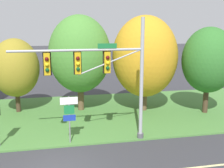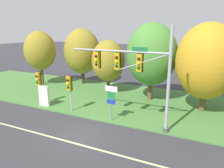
{
  "view_description": "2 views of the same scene",
  "coord_description": "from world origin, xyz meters",
  "px_view_note": "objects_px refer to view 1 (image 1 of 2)",
  "views": [
    {
      "loc": [
        0.17,
        -12.99,
        7.12
      ],
      "look_at": [
        3.55,
        3.51,
        3.45
      ],
      "focal_mm": 45.0,
      "sensor_mm": 36.0,
      "label": 1
    },
    {
      "loc": [
        7.92,
        -11.61,
        7.3
      ],
      "look_at": [
        0.26,
        4.28,
        2.7
      ],
      "focal_mm": 35.0,
      "sensor_mm": 36.0,
      "label": 2
    }
  ],
  "objects_px": {
    "tree_mid_verge": "(80,54)",
    "tree_right_far": "(208,60)",
    "traffic_signal_mast": "(103,70)",
    "tree_tall_centre": "(145,57)",
    "tree_behind_signpost": "(16,68)",
    "route_sign_post": "(69,112)"
  },
  "relations": [
    {
      "from": "tree_tall_centre",
      "to": "tree_right_far",
      "type": "distance_m",
      "value": 4.91
    },
    {
      "from": "traffic_signal_mast",
      "to": "tree_right_far",
      "type": "distance_m",
      "value": 9.77
    },
    {
      "from": "traffic_signal_mast",
      "to": "tree_right_far",
      "type": "xyz_separation_m",
      "value": [
        8.95,
        3.9,
        -0.15
      ]
    },
    {
      "from": "traffic_signal_mast",
      "to": "tree_right_far",
      "type": "bearing_deg",
      "value": 23.51
    },
    {
      "from": "route_sign_post",
      "to": "tree_right_far",
      "type": "relative_size",
      "value": 0.42
    },
    {
      "from": "route_sign_post",
      "to": "tree_right_far",
      "type": "height_order",
      "value": "tree_right_far"
    },
    {
      "from": "tree_behind_signpost",
      "to": "tree_tall_centre",
      "type": "xyz_separation_m",
      "value": [
        10.09,
        -1.55,
        0.83
      ]
    },
    {
      "from": "tree_behind_signpost",
      "to": "traffic_signal_mast",
      "type": "bearing_deg",
      "value": -50.93
    },
    {
      "from": "tree_right_far",
      "to": "traffic_signal_mast",
      "type": "bearing_deg",
      "value": -156.49
    },
    {
      "from": "tree_mid_verge",
      "to": "tree_right_far",
      "type": "xyz_separation_m",
      "value": [
        9.69,
        -2.73,
        -0.39
      ]
    },
    {
      "from": "route_sign_post",
      "to": "tree_mid_verge",
      "type": "distance_m",
      "value": 7.14
    },
    {
      "from": "traffic_signal_mast",
      "to": "tree_tall_centre",
      "type": "xyz_separation_m",
      "value": [
        4.34,
        5.54,
        0.05
      ]
    },
    {
      "from": "route_sign_post",
      "to": "tree_behind_signpost",
      "type": "distance_m",
      "value": 8.08
    },
    {
      "from": "traffic_signal_mast",
      "to": "tree_mid_verge",
      "type": "bearing_deg",
      "value": 96.36
    },
    {
      "from": "traffic_signal_mast",
      "to": "tree_tall_centre",
      "type": "bearing_deg",
      "value": 51.95
    },
    {
      "from": "tree_behind_signpost",
      "to": "tree_mid_verge",
      "type": "relative_size",
      "value": 0.77
    },
    {
      "from": "traffic_signal_mast",
      "to": "tree_behind_signpost",
      "type": "bearing_deg",
      "value": 129.07
    },
    {
      "from": "tree_mid_verge",
      "to": "tree_behind_signpost",
      "type": "bearing_deg",
      "value": 174.75
    },
    {
      "from": "tree_behind_signpost",
      "to": "tree_tall_centre",
      "type": "height_order",
      "value": "tree_tall_centre"
    },
    {
      "from": "traffic_signal_mast",
      "to": "tree_behind_signpost",
      "type": "relative_size",
      "value": 1.32
    },
    {
      "from": "tree_behind_signpost",
      "to": "route_sign_post",
      "type": "bearing_deg",
      "value": -61.64
    },
    {
      "from": "route_sign_post",
      "to": "tree_tall_centre",
      "type": "xyz_separation_m",
      "value": [
        6.34,
        5.41,
        2.51
      ]
    }
  ]
}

